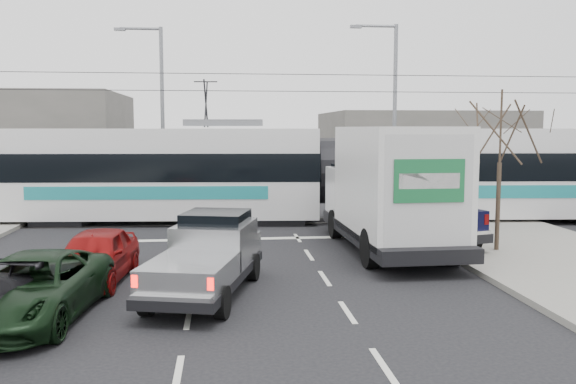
{
  "coord_description": "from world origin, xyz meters",
  "views": [
    {
      "loc": [
        -0.92,
        -15.61,
        3.97
      ],
      "look_at": [
        1.24,
        4.88,
        1.8
      ],
      "focal_mm": 38.0,
      "sensor_mm": 36.0,
      "label": 1
    }
  ],
  "objects": [
    {
      "name": "tram",
      "position": [
        3.52,
        9.73,
        2.09
      ],
      "size": [
        28.91,
        5.01,
        5.87
      ],
      "rotation": [
        0.0,
        0.0,
        -0.07
      ],
      "color": "silver",
      "rests_on": "ground"
    },
    {
      "name": "ground",
      "position": [
        0.0,
        0.0,
        0.0
      ],
      "size": [
        120.0,
        120.0,
        0.0
      ],
      "primitive_type": "plane",
      "color": "black",
      "rests_on": "ground"
    },
    {
      "name": "bare_tree",
      "position": [
        7.6,
        2.5,
        3.79
      ],
      "size": [
        2.4,
        2.4,
        5.0
      ],
      "color": "#47382B",
      "rests_on": "ground"
    },
    {
      "name": "street_lamp_near",
      "position": [
        7.31,
        14.0,
        5.11
      ],
      "size": [
        2.38,
        0.25,
        9.0
      ],
      "color": "slate",
      "rests_on": "ground"
    },
    {
      "name": "green_car",
      "position": [
        -4.89,
        -2.83,
        0.68
      ],
      "size": [
        2.73,
        5.08,
        1.35
      ],
      "primitive_type": "imported",
      "rotation": [
        0.0,
        0.0,
        -0.1
      ],
      "color": "black",
      "rests_on": "ground"
    },
    {
      "name": "street_lamp_far",
      "position": [
        -4.19,
        16.0,
        5.11
      ],
      "size": [
        2.38,
        0.25,
        9.0
      ],
      "color": "slate",
      "rests_on": "ground"
    },
    {
      "name": "building_left",
      "position": [
        -14.0,
        22.0,
        3.0
      ],
      "size": [
        14.0,
        10.0,
        6.0
      ],
      "primitive_type": "cube",
      "color": "slate",
      "rests_on": "ground"
    },
    {
      "name": "catenary",
      "position": [
        0.0,
        10.0,
        3.88
      ],
      "size": [
        60.0,
        0.2,
        7.0
      ],
      "color": "black",
      "rests_on": "ground"
    },
    {
      "name": "traffic_signal",
      "position": [
        6.47,
        6.5,
        2.74
      ],
      "size": [
        0.44,
        0.44,
        3.6
      ],
      "color": "black",
      "rests_on": "ground"
    },
    {
      "name": "navy_pickup",
      "position": [
        5.41,
        4.73,
        1.18
      ],
      "size": [
        3.44,
        6.02,
        2.4
      ],
      "rotation": [
        0.0,
        0.0,
        0.25
      ],
      "color": "black",
      "rests_on": "ground"
    },
    {
      "name": "rails",
      "position": [
        0.0,
        10.0,
        0.01
      ],
      "size": [
        60.0,
        1.6,
        0.03
      ],
      "primitive_type": "cube",
      "color": "#33302D",
      "rests_on": "ground"
    },
    {
      "name": "silver_pickup",
      "position": [
        -1.3,
        -1.05,
        0.94
      ],
      "size": [
        2.97,
        5.45,
        1.88
      ],
      "rotation": [
        0.0,
        0.0,
        -0.25
      ],
      "color": "black",
      "rests_on": "ground"
    },
    {
      "name": "box_truck",
      "position": [
        4.34,
        3.22,
        1.98
      ],
      "size": [
        2.94,
        8.08,
        4.01
      ],
      "rotation": [
        0.0,
        0.0,
        0.02
      ],
      "color": "black",
      "rests_on": "ground"
    },
    {
      "name": "red_car",
      "position": [
        -4.25,
        0.25,
        0.69
      ],
      "size": [
        1.96,
        4.17,
        1.38
      ],
      "primitive_type": "imported",
      "rotation": [
        0.0,
        0.0,
        -0.08
      ],
      "color": "maroon",
      "rests_on": "ground"
    },
    {
      "name": "building_right",
      "position": [
        12.0,
        24.0,
        2.5
      ],
      "size": [
        12.0,
        10.0,
        5.0
      ],
      "primitive_type": "cube",
      "color": "slate",
      "rests_on": "ground"
    }
  ]
}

